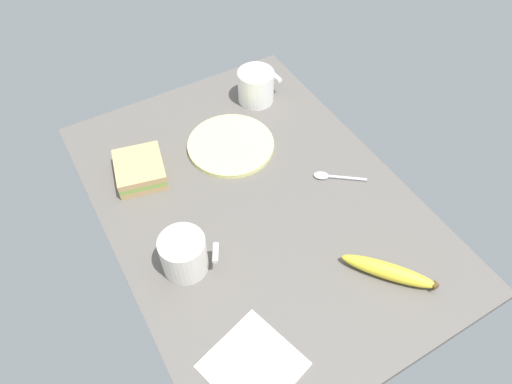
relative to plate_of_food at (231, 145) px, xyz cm
name	(u,v)px	position (x,y,z in cm)	size (l,w,h in cm)	color
tabletop	(256,203)	(-17.65, 3.08, -1.60)	(90.00, 64.00, 2.00)	#5B5651
plate_of_food	(231,145)	(0.00, 0.00, 0.00)	(21.13, 21.13, 1.20)	#EAE58C
coffee_mug_black	(184,254)	(-25.10, 23.53, 3.93)	(9.64, 11.45, 8.80)	silver
coffee_mug_milky	(256,86)	(12.41, -14.34, 3.91)	(9.46, 11.86, 8.76)	white
sandwich_main	(140,170)	(2.00, 22.50, 1.60)	(14.06, 13.17, 4.40)	tan
banana	(388,271)	(-46.94, -9.83, 1.07)	(16.52, 14.36, 3.34)	yellow
spoon	(331,176)	(-20.51, -15.46, -0.22)	(8.63, 10.69, 0.80)	silver
paper_napkin	(253,365)	(-49.01, 21.87, -0.45)	(14.62, 14.62, 0.30)	white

